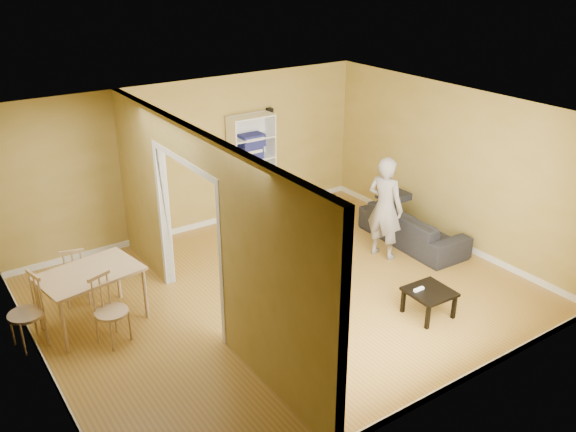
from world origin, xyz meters
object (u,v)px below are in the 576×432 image
object	(u,v)px
bookshelf	(251,168)
dining_table	(90,277)
coffee_table	(429,294)
person	(386,199)
chair_far	(75,274)
sofa	(413,222)
chair_near	(111,310)
chair_left	(26,312)

from	to	relation	value
bookshelf	dining_table	distance (m)	3.94
coffee_table	dining_table	world-z (taller)	dining_table
person	chair_far	distance (m)	4.67
person	chair_far	bearing A→B (deg)	56.57
bookshelf	coffee_table	distance (m)	4.18
sofa	coffee_table	xyz separation A→B (m)	(-1.40, -1.71, -0.05)
person	chair_far	xyz separation A→B (m)	(-4.45, 1.33, -0.53)
sofa	chair_near	bearing A→B (deg)	91.61
coffee_table	dining_table	bearing A→B (deg)	148.41
sofa	chair_near	world-z (taller)	chair_near
coffee_table	chair_near	world-z (taller)	chair_near
dining_table	chair_near	xyz separation A→B (m)	(0.07, -0.53, -0.23)
bookshelf	coffee_table	world-z (taller)	bookshelf
bookshelf	chair_near	distance (m)	4.18
chair_left	coffee_table	bearing A→B (deg)	50.71
coffee_table	chair_near	xyz separation A→B (m)	(-3.69, 1.77, 0.13)
person	chair_near	distance (m)	4.39
chair_near	chair_far	distance (m)	1.21
chair_near	chair_left	bearing A→B (deg)	130.82
chair_far	bookshelf	bearing A→B (deg)	-147.77
sofa	dining_table	world-z (taller)	dining_table
coffee_table	bookshelf	bearing A→B (deg)	93.77
dining_table	bookshelf	bearing A→B (deg)	27.52
dining_table	chair_left	world-z (taller)	chair_left
chair_far	sofa	bearing A→B (deg)	-179.60
sofa	coffee_table	size ratio (longest dim) A/B	3.47
sofa	person	xyz separation A→B (m)	(-0.72, -0.06, 0.60)
bookshelf	dining_table	bearing A→B (deg)	-152.48
coffee_table	sofa	bearing A→B (deg)	50.76
chair_left	chair_far	world-z (taller)	chair_left
sofa	coffee_table	bearing A→B (deg)	143.05
chair_near	chair_far	size ratio (longest dim) A/B	1.03
chair_far	coffee_table	bearing A→B (deg)	155.87
person	chair_near	size ratio (longest dim) A/B	2.14
chair_near	chair_far	bearing A→B (deg)	74.63
bookshelf	chair_near	world-z (taller)	bookshelf
sofa	dining_table	bearing A→B (deg)	85.70
sofa	chair_left	distance (m)	6.00
coffee_table	chair_far	xyz separation A→B (m)	(-3.77, 2.98, 0.12)
sofa	chair_left	size ratio (longest dim) A/B	2.06
chair_left	sofa	bearing A→B (deg)	71.79
sofa	chair_left	world-z (taller)	chair_left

